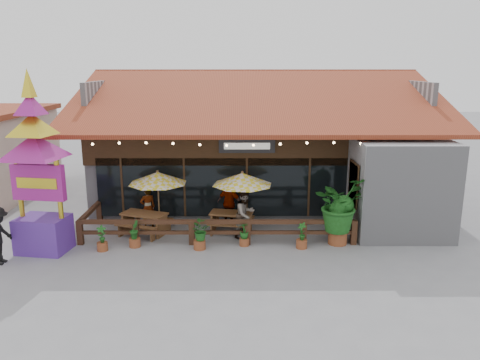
{
  "coord_description": "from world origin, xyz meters",
  "views": [
    {
      "loc": [
        -0.81,
        -16.29,
        6.22
      ],
      "look_at": [
        -0.77,
        1.5,
        1.89
      ],
      "focal_mm": 35.0,
      "sensor_mm": 36.0,
      "label": 1
    }
  ],
  "objects_px": {
    "umbrella_left": "(158,178)",
    "picnic_table_left": "(144,220)",
    "umbrella_right": "(242,179)",
    "picnic_table_right": "(231,219)",
    "thai_sign_tower": "(35,151)",
    "tropical_plant": "(339,206)"
  },
  "relations": [
    {
      "from": "umbrella_left",
      "to": "thai_sign_tower",
      "type": "distance_m",
      "value": 4.41
    },
    {
      "from": "umbrella_left",
      "to": "picnic_table_right",
      "type": "bearing_deg",
      "value": -2.54
    },
    {
      "from": "picnic_table_right",
      "to": "thai_sign_tower",
      "type": "distance_m",
      "value": 7.35
    },
    {
      "from": "picnic_table_left",
      "to": "tropical_plant",
      "type": "bearing_deg",
      "value": -8.46
    },
    {
      "from": "picnic_table_right",
      "to": "tropical_plant",
      "type": "bearing_deg",
      "value": -18.47
    },
    {
      "from": "thai_sign_tower",
      "to": "tropical_plant",
      "type": "relative_size",
      "value": 2.65
    },
    {
      "from": "umbrella_right",
      "to": "picnic_table_right",
      "type": "height_order",
      "value": "umbrella_right"
    },
    {
      "from": "umbrella_left",
      "to": "picnic_table_left",
      "type": "distance_m",
      "value": 1.67
    },
    {
      "from": "picnic_table_left",
      "to": "picnic_table_right",
      "type": "bearing_deg",
      "value": 3.8
    },
    {
      "from": "thai_sign_tower",
      "to": "tropical_plant",
      "type": "distance_m",
      "value": 10.5
    },
    {
      "from": "picnic_table_right",
      "to": "thai_sign_tower",
      "type": "relative_size",
      "value": 0.28
    },
    {
      "from": "umbrella_left",
      "to": "picnic_table_right",
      "type": "relative_size",
      "value": 1.6
    },
    {
      "from": "umbrella_right",
      "to": "picnic_table_left",
      "type": "bearing_deg",
      "value": -179.4
    },
    {
      "from": "picnic_table_right",
      "to": "thai_sign_tower",
      "type": "height_order",
      "value": "thai_sign_tower"
    },
    {
      "from": "umbrella_left",
      "to": "picnic_table_left",
      "type": "xyz_separation_m",
      "value": [
        -0.51,
        -0.34,
        -1.55
      ]
    },
    {
      "from": "umbrella_right",
      "to": "picnic_table_right",
      "type": "distance_m",
      "value": 1.67
    },
    {
      "from": "thai_sign_tower",
      "to": "tropical_plant",
      "type": "bearing_deg",
      "value": 3.63
    },
    {
      "from": "umbrella_right",
      "to": "picnic_table_left",
      "type": "xyz_separation_m",
      "value": [
        -3.72,
        -0.04,
        -1.58
      ]
    },
    {
      "from": "thai_sign_tower",
      "to": "picnic_table_right",
      "type": "bearing_deg",
      "value": 16.73
    },
    {
      "from": "umbrella_left",
      "to": "umbrella_right",
      "type": "distance_m",
      "value": 3.23
    },
    {
      "from": "umbrella_left",
      "to": "umbrella_right",
      "type": "bearing_deg",
      "value": -5.43
    },
    {
      "from": "umbrella_left",
      "to": "umbrella_right",
      "type": "height_order",
      "value": "umbrella_right"
    }
  ]
}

